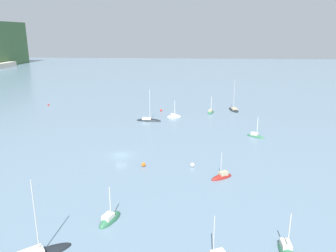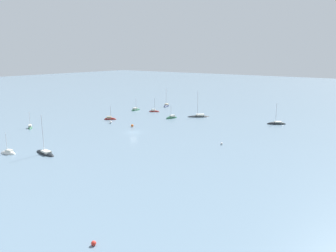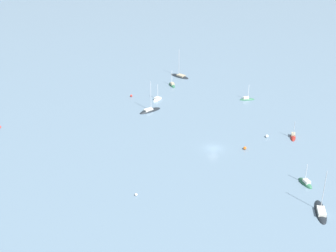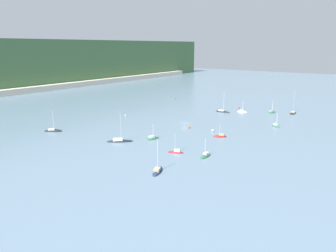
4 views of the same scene
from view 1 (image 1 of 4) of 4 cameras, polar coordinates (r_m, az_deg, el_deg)
ground_plane at (r=75.67m, az=-8.22°, el=-5.08°), size 600.00×600.00×0.00m
sailboat_0 at (r=104.15m, az=-3.39°, el=0.95°), size 2.80×8.05×10.87m
sailboat_2 at (r=51.25m, az=-10.08°, el=-15.84°), size 5.28×3.38×6.28m
sailboat_4 at (r=90.98m, az=15.00°, el=-1.77°), size 4.08×4.97×6.15m
sailboat_5 at (r=46.95m, az=19.87°, el=-19.89°), size 5.32×1.71×6.56m
sailboat_6 at (r=64.50m, az=9.33°, el=-8.83°), size 3.97×4.78×6.03m
sailboat_7 at (r=121.00m, az=11.36°, el=2.77°), size 8.66×4.00×11.39m
sailboat_9 at (r=115.20m, az=7.45°, el=2.30°), size 5.06×3.19×6.61m
sailboat_10 at (r=108.77m, az=1.04°, el=1.62°), size 2.82×4.81×6.33m
mooring_buoy_0 at (r=68.94m, az=-4.29°, el=-6.69°), size 0.88×0.88×0.88m
mooring_buoy_1 at (r=134.59m, az=-20.11°, el=3.53°), size 0.68×0.68×0.68m
mooring_buoy_2 at (r=116.86m, az=-1.21°, el=2.77°), size 0.77×0.77×0.77m
mooring_buoy_3 at (r=68.69m, az=4.27°, el=-6.77°), size 0.89×0.89×0.89m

